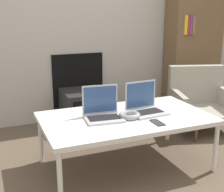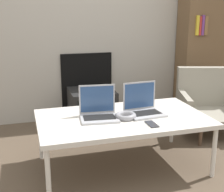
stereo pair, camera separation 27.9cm
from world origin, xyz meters
name	(u,v)px [view 1 (the left image)]	position (x,y,z in m)	size (l,w,h in m)	color
ground_plane	(145,187)	(0.00, 0.00, 0.00)	(14.00, 14.00, 0.00)	brown
wall_back	(76,10)	(0.00, 1.74, 1.29)	(7.00, 0.08, 2.60)	#ADA89E
table	(126,120)	(0.00, 0.35, 0.42)	(1.37, 0.79, 0.45)	silver
laptop_left	(102,111)	(-0.19, 0.39, 0.51)	(0.32, 0.27, 0.25)	#B2B2B7
laptop_right	(145,106)	(0.19, 0.39, 0.51)	(0.31, 0.27, 0.25)	#B2B2B7
headphones	(130,115)	(0.01, 0.31, 0.47)	(0.17, 0.17, 0.04)	gray
phone	(157,123)	(0.16, 0.12, 0.46)	(0.06, 0.14, 0.01)	#333338
tv	(85,108)	(-0.01, 1.44, 0.20)	(0.50, 0.49, 0.41)	black
armchair	(200,99)	(1.17, 0.90, 0.32)	(0.78, 0.77, 0.68)	gray
bookshelf	(193,40)	(1.50, 1.54, 0.91)	(0.70, 0.32, 1.82)	brown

